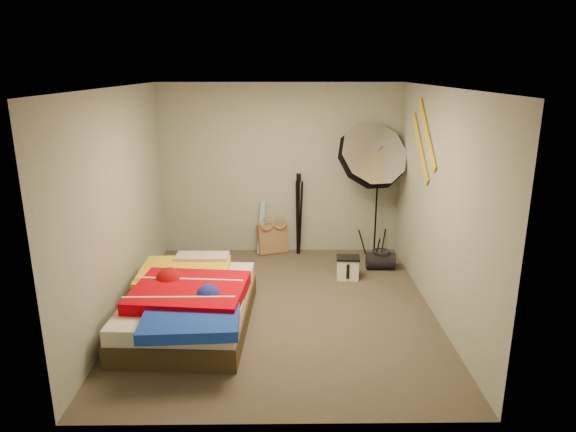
{
  "coord_description": "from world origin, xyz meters",
  "views": [
    {
      "loc": [
        0.03,
        -5.42,
        2.7
      ],
      "look_at": [
        0.1,
        0.6,
        0.95
      ],
      "focal_mm": 32.0,
      "sensor_mm": 36.0,
      "label": 1
    }
  ],
  "objects_px": {
    "wrapping_roll": "(261,228)",
    "bed": "(189,303)",
    "camera_case": "(348,269)",
    "tote_bag": "(272,239)",
    "photo_umbrella": "(371,157)",
    "camera_tripod": "(299,208)",
    "duffel_bag": "(380,261)"
  },
  "relations": [
    {
      "from": "photo_umbrella",
      "to": "camera_tripod",
      "type": "bearing_deg",
      "value": 168.21
    },
    {
      "from": "camera_case",
      "to": "camera_tripod",
      "type": "relative_size",
      "value": 0.23
    },
    {
      "from": "duffel_bag",
      "to": "tote_bag",
      "type": "bearing_deg",
      "value": 159.39
    },
    {
      "from": "tote_bag",
      "to": "wrapping_roll",
      "type": "relative_size",
      "value": 0.56
    },
    {
      "from": "tote_bag",
      "to": "photo_umbrella",
      "type": "relative_size",
      "value": 0.21
    },
    {
      "from": "camera_case",
      "to": "bed",
      "type": "xyz_separation_m",
      "value": [
        -1.86,
        -1.27,
        0.13
      ]
    },
    {
      "from": "duffel_bag",
      "to": "camera_tripod",
      "type": "distance_m",
      "value": 1.41
    },
    {
      "from": "duffel_bag",
      "to": "wrapping_roll",
      "type": "bearing_deg",
      "value": 161.49
    },
    {
      "from": "bed",
      "to": "camera_tripod",
      "type": "relative_size",
      "value": 1.63
    },
    {
      "from": "bed",
      "to": "camera_case",
      "type": "bearing_deg",
      "value": 34.34
    },
    {
      "from": "wrapping_roll",
      "to": "camera_tripod",
      "type": "relative_size",
      "value": 0.64
    },
    {
      "from": "tote_bag",
      "to": "bed",
      "type": "distance_m",
      "value": 2.44
    },
    {
      "from": "photo_umbrella",
      "to": "bed",
      "type": "bearing_deg",
      "value": -137.8
    },
    {
      "from": "tote_bag",
      "to": "camera_tripod",
      "type": "distance_m",
      "value": 0.62
    },
    {
      "from": "camera_case",
      "to": "wrapping_roll",
      "type": "bearing_deg",
      "value": 144.36
    },
    {
      "from": "photo_umbrella",
      "to": "camera_tripod",
      "type": "distance_m",
      "value": 1.29
    },
    {
      "from": "wrapping_roll",
      "to": "camera_case",
      "type": "height_order",
      "value": "wrapping_roll"
    },
    {
      "from": "photo_umbrella",
      "to": "camera_tripod",
      "type": "xyz_separation_m",
      "value": [
        -1.0,
        0.21,
        -0.79
      ]
    },
    {
      "from": "wrapping_roll",
      "to": "camera_case",
      "type": "bearing_deg",
      "value": -40.87
    },
    {
      "from": "duffel_bag",
      "to": "bed",
      "type": "distance_m",
      "value": 2.86
    },
    {
      "from": "wrapping_roll",
      "to": "bed",
      "type": "relative_size",
      "value": 0.39
    },
    {
      "from": "photo_umbrella",
      "to": "camera_tripod",
      "type": "height_order",
      "value": "photo_umbrella"
    },
    {
      "from": "tote_bag",
      "to": "wrapping_roll",
      "type": "distance_m",
      "value": 0.24
    },
    {
      "from": "duffel_bag",
      "to": "camera_tripod",
      "type": "bearing_deg",
      "value": 154.34
    },
    {
      "from": "tote_bag",
      "to": "camera_tripod",
      "type": "bearing_deg",
      "value": -26.45
    },
    {
      "from": "camera_case",
      "to": "photo_umbrella",
      "type": "height_order",
      "value": "photo_umbrella"
    },
    {
      "from": "tote_bag",
      "to": "photo_umbrella",
      "type": "xyz_separation_m",
      "value": [
        1.39,
        -0.26,
        1.27
      ]
    },
    {
      "from": "camera_case",
      "to": "photo_umbrella",
      "type": "bearing_deg",
      "value": 68.89
    },
    {
      "from": "camera_case",
      "to": "tote_bag",
      "type": "bearing_deg",
      "value": 140.14
    },
    {
      "from": "bed",
      "to": "photo_umbrella",
      "type": "distance_m",
      "value": 3.26
    },
    {
      "from": "tote_bag",
      "to": "bed",
      "type": "relative_size",
      "value": 0.22
    },
    {
      "from": "wrapping_roll",
      "to": "bed",
      "type": "distance_m",
      "value": 2.39
    }
  ]
}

